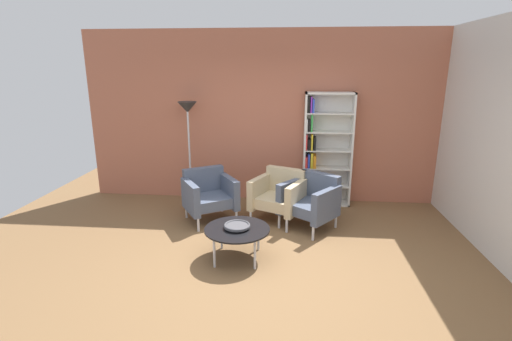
{
  "coord_description": "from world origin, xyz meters",
  "views": [
    {
      "loc": [
        0.33,
        -4.01,
        2.3
      ],
      "look_at": [
        -0.11,
        0.84,
        0.95
      ],
      "focal_mm": 26.45,
      "sensor_mm": 36.0,
      "label": 1
    }
  ],
  "objects_px": {
    "armchair_near_window": "(279,194)",
    "decorative_bowl": "(237,226)",
    "armchair_corner_red": "(209,194)",
    "coffee_table_low": "(237,231)",
    "floor_lamp_torchiere": "(188,119)",
    "armchair_by_bookshelf": "(311,200)",
    "bookshelf_tall": "(323,151)"
  },
  "relations": [
    {
      "from": "armchair_by_bookshelf",
      "to": "armchair_near_window",
      "type": "bearing_deg",
      "value": -166.19
    },
    {
      "from": "armchair_near_window",
      "to": "floor_lamp_torchiere",
      "type": "xyz_separation_m",
      "value": [
        -1.56,
        0.68,
        1.03
      ]
    },
    {
      "from": "bookshelf_tall",
      "to": "armchair_by_bookshelf",
      "type": "bearing_deg",
      "value": -102.65
    },
    {
      "from": "decorative_bowl",
      "to": "armchair_near_window",
      "type": "distance_m",
      "value": 1.35
    },
    {
      "from": "armchair_corner_red",
      "to": "bookshelf_tall",
      "type": "bearing_deg",
      "value": -5.66
    },
    {
      "from": "coffee_table_low",
      "to": "armchair_by_bookshelf",
      "type": "distance_m",
      "value": 1.41
    },
    {
      "from": "armchair_near_window",
      "to": "decorative_bowl",
      "type": "bearing_deg",
      "value": -85.88
    },
    {
      "from": "decorative_bowl",
      "to": "armchair_near_window",
      "type": "bearing_deg",
      "value": 69.36
    },
    {
      "from": "decorative_bowl",
      "to": "armchair_corner_red",
      "type": "xyz_separation_m",
      "value": [
        -0.6,
        1.19,
        -0.02
      ]
    },
    {
      "from": "coffee_table_low",
      "to": "armchair_corner_red",
      "type": "height_order",
      "value": "armchair_corner_red"
    },
    {
      "from": "bookshelf_tall",
      "to": "floor_lamp_torchiere",
      "type": "xyz_separation_m",
      "value": [
        -2.25,
        -0.14,
        0.52
      ]
    },
    {
      "from": "coffee_table_low",
      "to": "decorative_bowl",
      "type": "bearing_deg",
      "value": 123.69
    },
    {
      "from": "decorative_bowl",
      "to": "armchair_corner_red",
      "type": "relative_size",
      "value": 0.34
    },
    {
      "from": "floor_lamp_torchiere",
      "to": "decorative_bowl",
      "type": "bearing_deg",
      "value": -60.81
    },
    {
      "from": "floor_lamp_torchiere",
      "to": "bookshelf_tall",
      "type": "bearing_deg",
      "value": 3.54
    },
    {
      "from": "bookshelf_tall",
      "to": "armchair_by_bookshelf",
      "type": "height_order",
      "value": "bookshelf_tall"
    },
    {
      "from": "coffee_table_low",
      "to": "decorative_bowl",
      "type": "relative_size",
      "value": 2.5
    },
    {
      "from": "decorative_bowl",
      "to": "armchair_by_bookshelf",
      "type": "xyz_separation_m",
      "value": [
        0.94,
        1.05,
        -0.02
      ]
    },
    {
      "from": "armchair_corner_red",
      "to": "armchair_near_window",
      "type": "bearing_deg",
      "value": -28.43
    },
    {
      "from": "coffee_table_low",
      "to": "bookshelf_tall",
      "type": "bearing_deg",
      "value": 60.59
    },
    {
      "from": "coffee_table_low",
      "to": "armchair_near_window",
      "type": "bearing_deg",
      "value": 69.36
    },
    {
      "from": "bookshelf_tall",
      "to": "decorative_bowl",
      "type": "distance_m",
      "value": 2.43
    },
    {
      "from": "decorative_bowl",
      "to": "armchair_by_bookshelf",
      "type": "relative_size",
      "value": 0.34
    },
    {
      "from": "bookshelf_tall",
      "to": "armchair_by_bookshelf",
      "type": "relative_size",
      "value": 2.0
    },
    {
      "from": "coffee_table_low",
      "to": "armchair_corner_red",
      "type": "distance_m",
      "value": 1.33
    },
    {
      "from": "armchair_corner_red",
      "to": "floor_lamp_torchiere",
      "type": "distance_m",
      "value": 1.36
    },
    {
      "from": "armchair_near_window",
      "to": "armchair_by_bookshelf",
      "type": "bearing_deg",
      "value": 0.71
    },
    {
      "from": "armchair_corner_red",
      "to": "floor_lamp_torchiere",
      "type": "relative_size",
      "value": 0.54
    },
    {
      "from": "decorative_bowl",
      "to": "armchair_by_bookshelf",
      "type": "bearing_deg",
      "value": 48.2
    },
    {
      "from": "decorative_bowl",
      "to": "armchair_near_window",
      "type": "relative_size",
      "value": 0.35
    },
    {
      "from": "armchair_near_window",
      "to": "floor_lamp_torchiere",
      "type": "relative_size",
      "value": 0.52
    },
    {
      "from": "armchair_corner_red",
      "to": "armchair_by_bookshelf",
      "type": "xyz_separation_m",
      "value": [
        1.54,
        -0.14,
        0.0
      ]
    }
  ]
}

